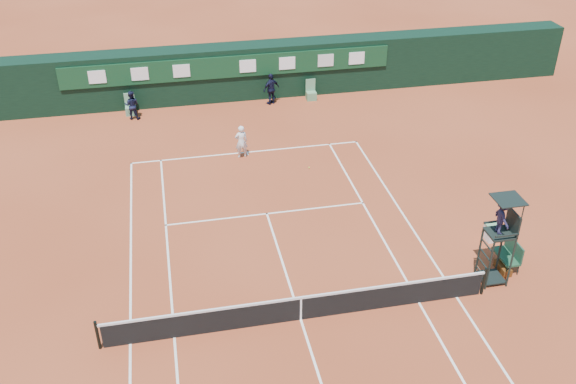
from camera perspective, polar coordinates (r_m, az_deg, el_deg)
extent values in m
plane|color=#A84727|center=(21.47, 1.13, -11.26)|extent=(90.00, 90.00, 0.00)
cube|color=white|center=(31.09, -3.65, 3.55)|extent=(11.05, 0.08, 0.01)
cube|color=white|center=(23.03, 14.75, -9.01)|extent=(0.08, 23.85, 0.01)
cube|color=white|center=(21.26, -13.84, -12.96)|extent=(0.08, 23.85, 0.01)
cube|color=white|center=(22.52, 11.55, -9.59)|extent=(0.08, 23.85, 0.01)
cube|color=white|center=(21.18, -10.07, -12.61)|extent=(0.08, 23.85, 0.01)
cube|color=white|center=(26.42, -1.89, -1.94)|extent=(8.31, 0.08, 0.01)
cube|color=white|center=(21.47, 1.13, -11.25)|extent=(0.08, 12.88, 0.01)
cube|color=white|center=(30.95, -3.61, 3.42)|extent=(0.08, 0.30, 0.01)
cube|color=black|center=(21.17, 1.15, -10.37)|extent=(12.60, 0.04, 0.90)
cube|color=silver|center=(20.85, 1.16, -9.39)|extent=(12.80, 0.06, 0.08)
cube|color=white|center=(21.16, 1.15, -10.34)|extent=(0.06, 0.05, 0.92)
cylinder|color=black|center=(23.07, 17.00, -7.59)|extent=(0.10, 0.10, 1.10)
cylinder|color=black|center=(20.99, -16.57, -12.10)|extent=(0.10, 0.10, 1.10)
cube|color=black|center=(36.68, -5.34, 10.57)|extent=(40.00, 1.50, 3.00)
cube|color=#0F391E|center=(35.71, -5.23, 11.01)|extent=(18.00, 0.10, 1.20)
cube|color=white|center=(35.63, -16.61, 9.77)|extent=(0.90, 0.04, 0.70)
cube|color=white|center=(35.49, -13.04, 10.19)|extent=(0.90, 0.04, 0.70)
cube|color=white|center=(35.48, -9.45, 10.57)|extent=(0.90, 0.04, 0.70)
cube|color=white|center=(35.76, -3.60, 11.11)|extent=(0.90, 0.04, 0.70)
cube|color=white|center=(36.11, -0.07, 11.38)|extent=(0.90, 0.04, 0.70)
cube|color=silver|center=(36.59, 3.37, 11.60)|extent=(0.90, 0.04, 0.70)
cube|color=white|center=(37.07, 6.12, 11.74)|extent=(0.90, 0.04, 0.70)
cube|color=slate|center=(35.84, -13.80, 7.05)|extent=(0.55, 0.50, 0.46)
cube|color=#5F926F|center=(35.82, -13.91, 8.01)|extent=(0.55, 0.06, 0.70)
cube|color=#5A8A5F|center=(36.69, 2.07, 8.55)|extent=(0.55, 0.50, 0.46)
cube|color=#598862|center=(36.66, 2.01, 9.50)|extent=(0.55, 0.06, 0.70)
cylinder|color=black|center=(23.03, 17.47, -6.33)|extent=(0.07, 0.07, 2.00)
cylinder|color=black|center=(23.58, 16.61, -5.18)|extent=(0.07, 0.07, 2.00)
cylinder|color=black|center=(23.40, 19.21, -6.02)|extent=(0.07, 0.07, 2.00)
cylinder|color=black|center=(23.93, 18.32, -4.89)|extent=(0.07, 0.07, 2.00)
cube|color=black|center=(22.89, 18.33, -3.52)|extent=(0.85, 0.85, 0.08)
cube|color=black|center=(22.86, 19.38, -2.54)|extent=(0.06, 0.85, 0.80)
cube|color=black|center=(22.49, 18.90, -3.68)|extent=(0.85, 0.05, 0.06)
cube|color=black|center=(23.07, 17.94, -2.51)|extent=(0.85, 0.05, 0.06)
cylinder|color=black|center=(22.34, 20.06, -2.15)|extent=(0.04, 0.04, 1.00)
cylinder|color=black|center=(22.91, 19.11, -1.06)|extent=(0.04, 0.04, 1.00)
cube|color=black|center=(22.20, 19.02, -0.62)|extent=(0.95, 0.95, 0.04)
cube|color=black|center=(23.98, 17.58, -7.22)|extent=(0.80, 0.80, 0.05)
cube|color=black|center=(23.66, 16.81, -6.90)|extent=(0.04, 0.80, 0.04)
cube|color=black|center=(23.42, 16.96, -6.13)|extent=(0.04, 0.80, 0.04)
cube|color=black|center=(23.19, 17.11, -5.35)|extent=(0.04, 0.80, 0.04)
cube|color=black|center=(22.96, 17.27, -4.55)|extent=(0.04, 0.80, 0.04)
imported|color=#1C1A34|center=(22.50, 18.50, -2.12)|extent=(0.47, 0.82, 1.28)
cube|color=#194029|center=(24.64, 18.82, -5.42)|extent=(0.55, 1.20, 0.08)
cube|color=#19402C|center=(24.56, 19.47, -4.68)|extent=(0.06, 1.20, 0.60)
cylinder|color=black|center=(24.32, 18.87, -6.72)|extent=(0.04, 0.04, 0.41)
cylinder|color=black|center=(24.52, 19.77, -6.55)|extent=(0.04, 0.04, 0.41)
cylinder|color=black|center=(25.05, 17.70, -5.22)|extent=(0.04, 0.04, 0.41)
cylinder|color=black|center=(25.26, 18.59, -5.07)|extent=(0.04, 0.04, 0.41)
cube|color=black|center=(24.55, 18.56, -6.42)|extent=(0.34, 0.77, 0.29)
cube|color=silver|center=(26.02, 17.73, -3.46)|extent=(0.55, 0.55, 0.60)
cube|color=#619566|center=(25.84, 17.85, -2.88)|extent=(0.57, 0.57, 0.05)
sphere|color=#B9CA2F|center=(29.65, 1.88, 2.18)|extent=(0.07, 0.07, 0.07)
imported|color=white|center=(30.30, -4.17, 4.48)|extent=(0.64, 0.46, 1.64)
imported|color=black|center=(35.09, -13.72, 7.51)|extent=(0.87, 0.74, 1.57)
imported|color=black|center=(35.87, -1.50, 9.14)|extent=(1.12, 0.86, 1.77)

